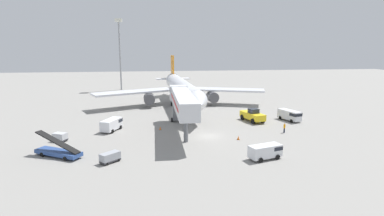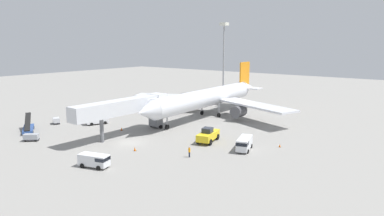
# 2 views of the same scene
# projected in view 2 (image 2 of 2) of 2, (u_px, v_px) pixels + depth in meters

# --- Properties ---
(ground_plane) EXTENTS (300.00, 300.00, 0.00)m
(ground_plane) POSITION_uv_depth(u_px,v_px,m) (129.00, 143.00, 63.49)
(ground_plane) COLOR gray
(airplane_at_gate) EXTENTS (44.87, 48.77, 12.51)m
(airplane_at_gate) POSITION_uv_depth(u_px,v_px,m) (209.00, 98.00, 85.30)
(airplane_at_gate) COLOR silver
(airplane_at_gate) RESTS_ON ground
(jet_bridge) EXTENTS (3.61, 22.02, 7.28)m
(jet_bridge) POSITION_uv_depth(u_px,v_px,m) (128.00, 108.00, 67.74)
(jet_bridge) COLOR silver
(jet_bridge) RESTS_ON ground
(pushback_tug) EXTENTS (3.86, 6.51, 2.69)m
(pushback_tug) POSITION_uv_depth(u_px,v_px,m) (208.00, 135.00, 63.92)
(pushback_tug) COLOR yellow
(pushback_tug) RESTS_ON ground
(belt_loader_truck) EXTENTS (7.02, 5.24, 3.31)m
(belt_loader_truck) POSITION_uv_depth(u_px,v_px,m) (28.00, 128.00, 71.40)
(belt_loader_truck) COLOR #2D4C8E
(belt_loader_truck) RESTS_ON ground
(service_van_far_center) EXTENTS (4.84, 3.03, 1.93)m
(service_van_far_center) POSITION_uv_depth(u_px,v_px,m) (95.00, 160.00, 50.79)
(service_van_far_center) COLOR silver
(service_van_far_center) RESTS_ON ground
(service_van_mid_right) EXTENTS (3.38, 5.57, 2.15)m
(service_van_mid_right) POSITION_uv_depth(u_px,v_px,m) (244.00, 143.00, 58.83)
(service_van_mid_right) COLOR silver
(service_van_mid_right) RESTS_ON ground
(service_van_rear_left) EXTENTS (3.71, 5.19, 2.11)m
(service_van_rear_left) POSITION_uv_depth(u_px,v_px,m) (98.00, 119.00, 77.94)
(service_van_rear_left) COLOR white
(service_van_rear_left) RESTS_ON ground
(baggage_cart_far_right) EXTENTS (2.74, 2.66, 1.34)m
(baggage_cart_far_right) POSITION_uv_depth(u_px,v_px,m) (31.00, 137.00, 64.44)
(baggage_cart_far_right) COLOR #38383D
(baggage_cart_far_right) RESTS_ON ground
(baggage_cart_mid_left) EXTENTS (2.42, 2.11, 1.38)m
(baggage_cart_mid_left) POSITION_uv_depth(u_px,v_px,m) (56.00, 120.00, 78.17)
(baggage_cart_mid_left) COLOR #38383D
(baggage_cart_mid_left) RESTS_ON ground
(ground_crew_worker_foreground) EXTENTS (0.47, 0.47, 1.75)m
(ground_crew_worker_foreground) POSITION_uv_depth(u_px,v_px,m) (189.00, 152.00, 55.29)
(ground_crew_worker_foreground) COLOR #1E2333
(ground_crew_worker_foreground) RESTS_ON ground
(safety_cone_alpha) EXTENTS (0.41, 0.41, 0.63)m
(safety_cone_alpha) POSITION_uv_depth(u_px,v_px,m) (122.00, 129.00, 72.31)
(safety_cone_alpha) COLOR black
(safety_cone_alpha) RESTS_ON ground
(safety_cone_bravo) EXTENTS (0.37, 0.37, 0.57)m
(safety_cone_bravo) POSITION_uv_depth(u_px,v_px,m) (280.00, 146.00, 60.77)
(safety_cone_bravo) COLOR black
(safety_cone_bravo) RESTS_ON ground
(safety_cone_charlie) EXTENTS (0.43, 0.43, 0.65)m
(safety_cone_charlie) POSITION_uv_depth(u_px,v_px,m) (135.00, 149.00, 58.63)
(safety_cone_charlie) COLOR black
(safety_cone_charlie) RESTS_ON ground
(apron_light_mast) EXTENTS (2.40, 2.40, 24.66)m
(apron_light_mast) POSITION_uv_depth(u_px,v_px,m) (224.00, 45.00, 120.74)
(apron_light_mast) COLOR #93969B
(apron_light_mast) RESTS_ON ground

